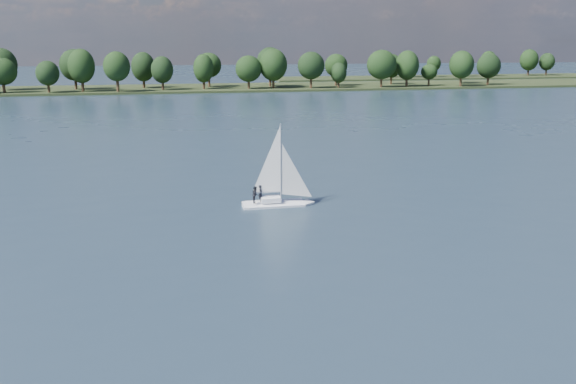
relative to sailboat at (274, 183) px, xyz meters
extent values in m
plane|color=#233342|center=(-7.92, 61.82, -2.61)|extent=(700.00, 700.00, 0.00)
cube|color=black|center=(-7.92, 173.82, -2.61)|extent=(660.00, 40.00, 1.50)
cube|color=black|center=(152.08, 221.82, -2.61)|extent=(220.00, 30.00, 1.40)
cube|color=white|center=(0.10, 0.00, -2.61)|extent=(7.12, 2.02, 0.84)
cube|color=white|center=(0.10, 0.00, -1.78)|extent=(2.10, 1.26, 0.52)
cylinder|color=#B2B2B9|center=(0.10, 0.00, 2.15)|extent=(0.13, 0.13, 8.37)
imported|color=black|center=(-1.44, 0.28, -1.16)|extent=(0.51, 0.70, 1.80)
imported|color=black|center=(-2.08, -0.19, -1.16)|extent=(0.84, 0.99, 1.80)
camera|label=1|loc=(-12.57, -65.78, 14.83)|focal=40.00mm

